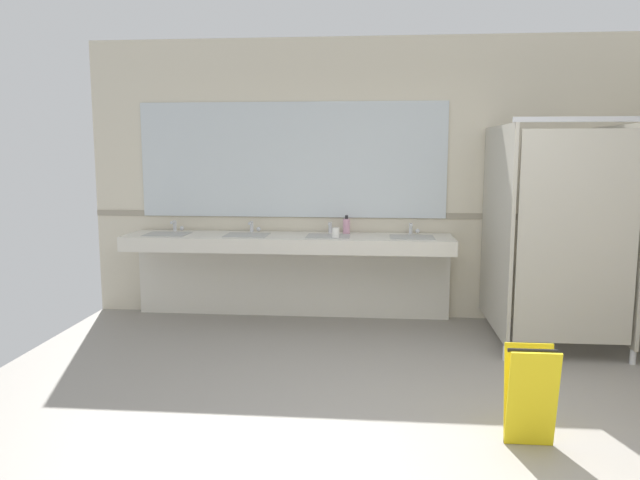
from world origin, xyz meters
TOP-DOWN VIEW (x-y plane):
  - ground_plane at (0.00, 0.00)m, footprint 6.59×6.46m
  - wall_back at (0.00, 2.99)m, footprint 6.59×0.12m
  - wall_back_tile_band at (0.00, 2.93)m, footprint 6.59×0.01m
  - vanity_counter at (-1.21, 2.70)m, footprint 3.22×0.60m
  - mirror_panel at (-1.21, 2.92)m, footprint 3.12×0.02m
  - bathroom_stalls at (1.72, 2.05)m, footprint 2.06×1.33m
  - soap_dispenser at (-0.65, 2.79)m, footprint 0.07×0.07m
  - paper_cup at (-0.73, 2.48)m, footprint 0.07×0.07m
  - wet_floor_sign at (0.55, 0.17)m, footprint 0.28×0.19m

SIDE VIEW (x-z plane):
  - ground_plane at x=0.00m, z-range -0.10..0.00m
  - wet_floor_sign at x=0.55m, z-range 0.01..0.59m
  - vanity_counter at x=-1.21m, z-range 0.16..1.14m
  - paper_cup at x=-0.73m, z-range 0.88..0.97m
  - soap_dispenser at x=-0.65m, z-range 0.86..1.05m
  - bathroom_stalls at x=1.72m, z-range 0.05..2.00m
  - wall_back_tile_band at x=0.00m, z-range 1.02..1.08m
  - wall_back at x=0.00m, z-range 0.00..2.81m
  - mirror_panel at x=-1.21m, z-range 1.03..2.19m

